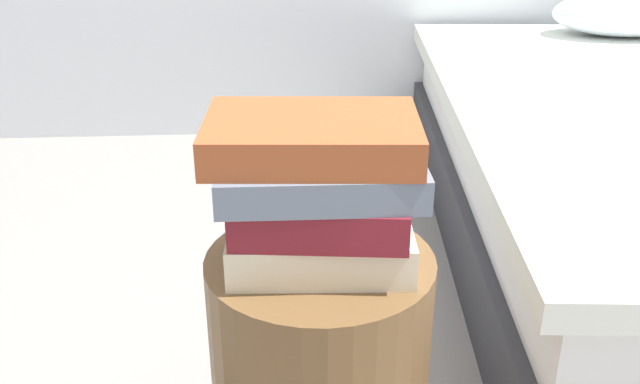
{
  "coord_description": "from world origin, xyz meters",
  "views": [
    {
      "loc": [
        -0.05,
        -0.96,
        1.1
      ],
      "look_at": [
        0.0,
        0.0,
        0.65
      ],
      "focal_mm": 41.17,
      "sensor_mm": 36.0,
      "label": 1
    }
  ],
  "objects_px": {
    "book_maroon": "(321,208)",
    "book_slate": "(320,170)",
    "book_cream": "(322,244)",
    "book_rust": "(312,138)"
  },
  "relations": [
    {
      "from": "book_rust",
      "to": "book_cream",
      "type": "bearing_deg",
      "value": -13.22
    },
    {
      "from": "book_maroon",
      "to": "book_slate",
      "type": "distance_m",
      "value": 0.06
    },
    {
      "from": "book_maroon",
      "to": "book_rust",
      "type": "relative_size",
      "value": 0.83
    },
    {
      "from": "book_cream",
      "to": "book_maroon",
      "type": "relative_size",
      "value": 1.08
    },
    {
      "from": "book_slate",
      "to": "book_cream",
      "type": "bearing_deg",
      "value": -73.18
    },
    {
      "from": "book_cream",
      "to": "book_slate",
      "type": "xyz_separation_m",
      "value": [
        -0.0,
        0.01,
        0.12
      ]
    },
    {
      "from": "book_cream",
      "to": "book_rust",
      "type": "xyz_separation_m",
      "value": [
        -0.01,
        0.0,
        0.17
      ]
    },
    {
      "from": "book_maroon",
      "to": "book_rust",
      "type": "bearing_deg",
      "value": 158.45
    },
    {
      "from": "book_maroon",
      "to": "book_slate",
      "type": "relative_size",
      "value": 0.86
    },
    {
      "from": "book_slate",
      "to": "book_rust",
      "type": "height_order",
      "value": "book_rust"
    }
  ]
}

